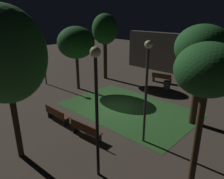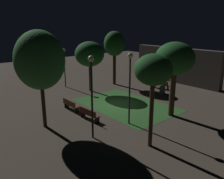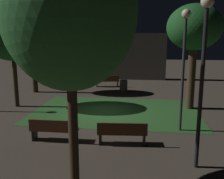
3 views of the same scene
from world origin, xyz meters
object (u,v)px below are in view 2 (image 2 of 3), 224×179
at_px(bench_front_right, 89,114).
at_px(tree_back_right, 40,60).
at_px(lamp_post_path_center, 64,61).
at_px(tree_near_wall, 114,44).
at_px(trash_bin, 162,90).
at_px(lamp_post_plaza_west, 92,84).
at_px(bench_by_lamp, 161,84).
at_px(bench_corner, 71,105).
at_px(lamp_post_plaza_east, 130,77).
at_px(tree_left_canopy, 90,54).
at_px(tree_right_canopy, 153,71).
at_px(tree_back_left, 175,60).

height_order(bench_front_right, tree_back_right, tree_back_right).
bearing_deg(lamp_post_path_center, bench_front_right, -19.45).
xyz_separation_m(tree_near_wall, trash_bin, (6.11, 1.00, -4.13)).
height_order(bench_front_right, lamp_post_plaza_west, lamp_post_plaza_west).
distance_m(tree_back_right, lamp_post_path_center, 10.53).
bearing_deg(bench_by_lamp, bench_front_right, -79.03).
bearing_deg(bench_corner, lamp_post_plaza_east, 20.22).
bearing_deg(tree_near_wall, lamp_post_plaza_east, -35.32).
relative_size(tree_left_canopy, tree_near_wall, 0.85).
bearing_deg(bench_by_lamp, tree_back_right, -85.42).
bearing_deg(tree_right_canopy, tree_left_canopy, 161.06).
bearing_deg(lamp_post_path_center, tree_back_left, 8.97).
xyz_separation_m(tree_back_left, tree_back_right, (-4.21, -8.18, 0.24)).
xyz_separation_m(bench_corner, tree_back_right, (1.58, -2.90, 4.00)).
bearing_deg(tree_back_left, lamp_post_plaza_west, -97.32).
relative_size(tree_back_left, lamp_post_plaza_west, 1.10).
xyz_separation_m(bench_front_right, tree_near_wall, (-6.81, 8.23, 4.04)).
bearing_deg(tree_right_canopy, trash_bin, 124.49).
relative_size(bench_by_lamp, tree_back_right, 0.29).
xyz_separation_m(bench_by_lamp, tree_back_left, (5.30, -5.44, 3.76)).
relative_size(bench_corner, lamp_post_plaza_west, 0.36).
bearing_deg(bench_front_right, tree_back_left, 58.62).
xyz_separation_m(tree_near_wall, tree_back_right, (5.82, -11.13, -0.04)).
bearing_deg(tree_back_right, bench_front_right, 71.14).
bearing_deg(tree_back_left, lamp_post_path_center, -171.03).
relative_size(bench_by_lamp, tree_left_canopy, 0.37).
bearing_deg(tree_back_right, trash_bin, 88.64).
bearing_deg(bench_front_right, trash_bin, 94.35).
distance_m(tree_near_wall, lamp_post_plaza_west, 13.32).
distance_m(bench_corner, lamp_post_path_center, 7.93).
relative_size(tree_near_wall, tree_back_right, 0.94).
bearing_deg(tree_back_left, tree_right_canopy, -66.77).
relative_size(tree_near_wall, lamp_post_plaza_west, 1.20).
bearing_deg(tree_back_right, bench_by_lamp, 94.58).
distance_m(lamp_post_path_center, trash_bin, 10.78).
bearing_deg(trash_bin, lamp_post_path_center, -145.59).
height_order(tree_right_canopy, tree_back_left, tree_back_left).
height_order(bench_corner, lamp_post_plaza_west, lamp_post_plaza_west).
xyz_separation_m(bench_front_right, tree_back_left, (3.22, 5.29, 3.76)).
relative_size(tree_left_canopy, trash_bin, 6.42).
relative_size(bench_corner, tree_back_left, 0.33).
distance_m(bench_front_right, lamp_post_plaza_west, 3.96).
bearing_deg(tree_back_right, bench_corner, 118.54).
relative_size(tree_right_canopy, lamp_post_plaza_west, 1.05).
bearing_deg(lamp_post_plaza_west, tree_near_wall, 133.78).
bearing_deg(tree_left_canopy, tree_near_wall, 97.82).
height_order(tree_back_right, lamp_post_plaza_east, tree_back_right).
xyz_separation_m(tree_right_canopy, lamp_post_plaza_west, (-2.89, -1.90, -0.96)).
bearing_deg(lamp_post_path_center, trash_bin, 34.41).
xyz_separation_m(tree_back_right, lamp_post_plaza_west, (3.36, 1.55, -1.13)).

